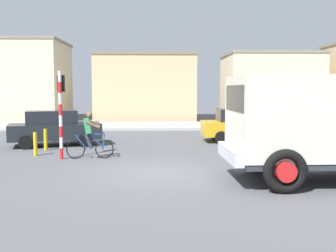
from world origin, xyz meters
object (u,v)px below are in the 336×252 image
object	(u,v)px
cyclist	(89,135)
bollard_near	(35,144)
car_red_near	(243,125)
car_far_side	(331,124)
bollard_far	(46,140)
traffic_light_pole	(61,102)
truck_foreground	(327,121)
car_white_mid	(54,128)

from	to	relation	value
cyclist	bollard_near	xyz separation A→B (m)	(-2.18, 0.66, -0.41)
car_red_near	car_far_side	bearing A→B (deg)	2.02
car_red_near	bollard_far	xyz separation A→B (m)	(-8.82, -2.63, -0.37)
traffic_light_pole	truck_foreground	bearing A→B (deg)	-25.00
truck_foreground	traffic_light_pole	bearing A→B (deg)	155.00
cyclist	car_red_near	distance (m)	8.13
car_red_near	bollard_far	world-z (taller)	car_red_near
traffic_light_pole	bollard_near	xyz separation A→B (m)	(-1.17, 0.67, -1.62)
bollard_far	truck_foreground	bearing A→B (deg)	-32.21
bollard_far	traffic_light_pole	bearing A→B (deg)	-60.51
traffic_light_pole	car_white_mid	xyz separation A→B (m)	(-1.16, 3.49, -1.25)
car_white_mid	bollard_near	distance (m)	2.84
car_far_side	bollard_near	distance (m)	13.90
car_white_mid	car_far_side	bearing A→B (deg)	5.91
bollard_near	bollard_far	world-z (taller)	same
car_red_near	bollard_near	xyz separation A→B (m)	(-8.82, -4.03, -0.37)
truck_foreground	car_red_near	distance (m)	8.56
bollard_near	car_white_mid	bearing A→B (deg)	89.78
truck_foreground	bollard_far	size ratio (longest dim) A/B	6.10
car_red_near	bollard_far	bearing A→B (deg)	-163.40
car_red_near	bollard_far	distance (m)	9.21
car_red_near	bollard_near	distance (m)	9.71
car_red_near	car_white_mid	distance (m)	8.89
car_white_mid	bollard_near	bearing A→B (deg)	-90.22
car_far_side	traffic_light_pole	bearing A→B (deg)	-158.09
car_far_side	bollard_far	bearing A→B (deg)	-168.12
truck_foreground	bollard_near	size ratio (longest dim) A/B	6.10
bollard_near	bollard_far	bearing A→B (deg)	90.00
truck_foreground	bollard_near	bearing A→B (deg)	154.37
traffic_light_pole	bollard_far	size ratio (longest dim) A/B	3.56
cyclist	traffic_light_pole	size ratio (longest dim) A/B	0.54
bollard_near	bollard_far	xyz separation A→B (m)	(0.00, 1.40, 0.00)
car_white_mid	bollard_far	distance (m)	1.46
truck_foreground	traffic_light_pole	world-z (taller)	traffic_light_pole
car_far_side	bollard_near	bearing A→B (deg)	-162.46
car_white_mid	bollard_near	xyz separation A→B (m)	(-0.01, -2.82, -0.37)
cyclist	car_white_mid	world-z (taller)	cyclist
car_white_mid	car_far_side	distance (m)	13.31
cyclist	car_red_near	bearing A→B (deg)	35.24
car_red_near	car_far_side	size ratio (longest dim) A/B	0.96
traffic_light_pole	car_red_near	size ratio (longest dim) A/B	0.79
cyclist	traffic_light_pole	bearing A→B (deg)	-179.38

